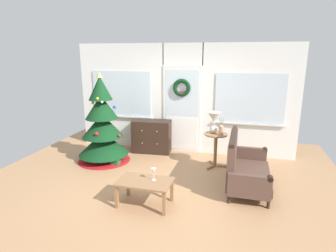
# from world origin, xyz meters

# --- Properties ---
(ground_plane) EXTENTS (6.76, 6.76, 0.00)m
(ground_plane) POSITION_xyz_m (0.00, 0.00, 0.00)
(ground_plane) COLOR #AD7F56
(back_wall_with_door) EXTENTS (5.20, 0.19, 2.55)m
(back_wall_with_door) POSITION_xyz_m (0.00, 2.08, 1.28)
(back_wall_with_door) COLOR white
(back_wall_with_door) RESTS_ON ground
(christmas_tree) EXTENTS (1.15, 1.15, 1.95)m
(christmas_tree) POSITION_xyz_m (-1.53, 0.98, 0.72)
(christmas_tree) COLOR #4C331E
(christmas_tree) RESTS_ON ground
(dresser_cabinet) EXTENTS (0.93, 0.49, 0.78)m
(dresser_cabinet) POSITION_xyz_m (-0.68, 1.79, 0.39)
(dresser_cabinet) COLOR black
(dresser_cabinet) RESTS_ON ground
(settee_sofa) EXTENTS (0.73, 1.46, 0.96)m
(settee_sofa) POSITION_xyz_m (1.45, 0.44, 0.38)
(settee_sofa) COLOR black
(settee_sofa) RESTS_ON ground
(side_table) EXTENTS (0.50, 0.48, 0.72)m
(side_table) POSITION_xyz_m (0.89, 1.25, 0.51)
(side_table) COLOR #8E6642
(side_table) RESTS_ON ground
(table_lamp) EXTENTS (0.28, 0.28, 0.44)m
(table_lamp) POSITION_xyz_m (0.83, 1.29, 1.00)
(table_lamp) COLOR silver
(table_lamp) RESTS_ON side_table
(flower_vase) EXTENTS (0.11, 0.10, 0.35)m
(flower_vase) POSITION_xyz_m (0.99, 1.19, 0.83)
(flower_vase) COLOR tan
(flower_vase) RESTS_ON side_table
(coffee_table) EXTENTS (0.85, 0.54, 0.40)m
(coffee_table) POSITION_xyz_m (-0.03, -0.60, 0.34)
(coffee_table) COLOR #8E6642
(coffee_table) RESTS_ON ground
(wine_glass) EXTENTS (0.08, 0.08, 0.20)m
(wine_glass) POSITION_xyz_m (0.10, -0.53, 0.54)
(wine_glass) COLOR silver
(wine_glass) RESTS_ON coffee_table
(gift_box) EXTENTS (0.17, 0.16, 0.17)m
(gift_box) POSITION_xyz_m (-1.18, 0.80, 0.09)
(gift_box) COLOR #266633
(gift_box) RESTS_ON ground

